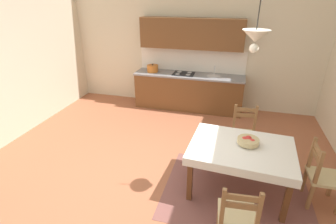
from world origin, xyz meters
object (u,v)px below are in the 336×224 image
Objects in this scene: kitchen_cabinetry at (189,76)px; pendant_lamp at (256,37)px; fruit_bowl at (248,141)px; dining_chair_kitchen_side at (244,134)px; dining_chair_window_side at (322,176)px; dining_table at (241,153)px; dining_chair_camera_side at (237,217)px.

kitchen_cabinetry is 3.35× the size of pendant_lamp.
dining_chair_kitchen_side is at bearing 90.87° from fruit_bowl.
pendant_lamp reaches higher than dining_chair_window_side.
kitchen_cabinetry is 3.44m from pendant_lamp.
kitchen_cabinetry is at bearing 116.53° from fruit_bowl.
kitchen_cabinetry is at bearing 114.62° from dining_table.
dining_chair_kitchen_side is at bearing 87.93° from dining_chair_camera_side.
fruit_bowl is 1.44m from pendant_lamp.
kitchen_cabinetry reaches higher than dining_chair_window_side.
dining_chair_camera_side is 1.50m from dining_chair_window_side.
dining_chair_camera_side is 3.10× the size of fruit_bowl.
dining_chair_window_side is 1.39m from dining_chair_kitchen_side.
dining_chair_camera_side reaches higher than dining_table.
kitchen_cabinetry is 2.90× the size of dining_chair_camera_side.
kitchen_cabinetry is 3.14m from dining_table.
fruit_bowl reaches higher than dining_table.
fruit_bowl is at bearing 177.19° from dining_chair_window_side.
pendant_lamp is (-0.10, -0.11, 1.43)m from fruit_bowl.
dining_table is 1.61× the size of dining_chair_camera_side.
dining_chair_kitchen_side is (1.37, -1.88, -0.41)m from kitchen_cabinetry.
pendant_lamp reaches higher than fruit_bowl.
dining_chair_window_side is at bearing 42.83° from dining_chair_camera_side.
kitchen_cabinetry reaches higher than dining_table.
dining_chair_kitchen_side reaches higher than dining_table.
dining_table is at bearing -93.82° from dining_chair_kitchen_side.
dining_chair_window_side is 1.00× the size of dining_chair_kitchen_side.
dining_chair_camera_side is (1.30, -3.83, -0.41)m from kitchen_cabinetry.
kitchen_cabinetry is 3.72m from dining_chair_window_side.
dining_chair_camera_side is 1.95m from dining_chair_kitchen_side.
dining_chair_camera_side is at bearing -90.37° from dining_table.
dining_chair_camera_side and dining_chair_window_side have the same top height.
pendant_lamp is (-0.02, -0.03, 1.61)m from dining_table.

